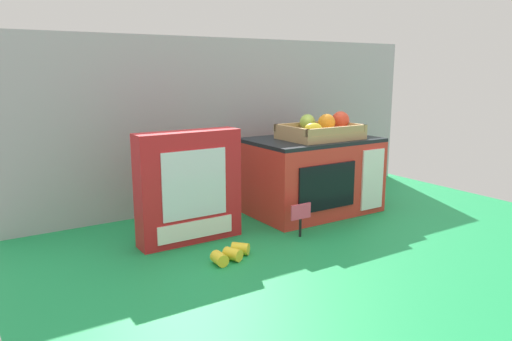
{
  "coord_description": "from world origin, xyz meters",
  "views": [
    {
      "loc": [
        -0.89,
        -1.24,
        0.48
      ],
      "look_at": [
        -0.09,
        0.0,
        0.18
      ],
      "focal_mm": 33.97,
      "sensor_mm": 36.0,
      "label": 1
    }
  ],
  "objects_px": {
    "price_sign": "(301,215)",
    "loose_toy_banana": "(231,254)",
    "food_groups_crate": "(321,130)",
    "cookie_set_box": "(189,187)",
    "toy_microwave": "(311,175)"
  },
  "relations": [
    {
      "from": "price_sign",
      "to": "toy_microwave",
      "type": "bearing_deg",
      "value": 44.97
    },
    {
      "from": "cookie_set_box",
      "to": "price_sign",
      "type": "bearing_deg",
      "value": -26.77
    },
    {
      "from": "food_groups_crate",
      "to": "loose_toy_banana",
      "type": "relative_size",
      "value": 2.11
    },
    {
      "from": "cookie_set_box",
      "to": "loose_toy_banana",
      "type": "distance_m",
      "value": 0.24
    },
    {
      "from": "toy_microwave",
      "to": "food_groups_crate",
      "type": "height_order",
      "value": "food_groups_crate"
    },
    {
      "from": "toy_microwave",
      "to": "food_groups_crate",
      "type": "bearing_deg",
      "value": -36.08
    },
    {
      "from": "toy_microwave",
      "to": "cookie_set_box",
      "type": "xyz_separation_m",
      "value": [
        -0.48,
        -0.05,
        0.03
      ]
    },
    {
      "from": "price_sign",
      "to": "loose_toy_banana",
      "type": "relative_size",
      "value": 0.8
    },
    {
      "from": "cookie_set_box",
      "to": "loose_toy_banana",
      "type": "bearing_deg",
      "value": -81.59
    },
    {
      "from": "food_groups_crate",
      "to": "price_sign",
      "type": "distance_m",
      "value": 0.36
    },
    {
      "from": "loose_toy_banana",
      "to": "cookie_set_box",
      "type": "bearing_deg",
      "value": 98.41
    },
    {
      "from": "loose_toy_banana",
      "to": "toy_microwave",
      "type": "bearing_deg",
      "value": 27.55
    },
    {
      "from": "toy_microwave",
      "to": "price_sign",
      "type": "distance_m",
      "value": 0.28
    },
    {
      "from": "cookie_set_box",
      "to": "price_sign",
      "type": "xyz_separation_m",
      "value": [
        0.29,
        -0.15,
        -0.09
      ]
    },
    {
      "from": "food_groups_crate",
      "to": "cookie_set_box",
      "type": "bearing_deg",
      "value": -176.22
    }
  ]
}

